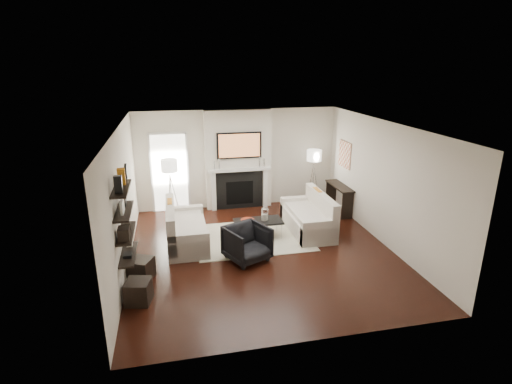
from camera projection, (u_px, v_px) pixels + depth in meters
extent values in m
plane|color=black|center=(262.00, 251.00, 8.61)|extent=(6.00, 6.00, 0.00)
plane|color=white|center=(262.00, 126.00, 7.78)|extent=(6.00, 6.00, 0.00)
plane|color=silver|center=(238.00, 159.00, 10.98)|extent=(5.50, 0.00, 5.50)
plane|color=silver|center=(312.00, 258.00, 5.41)|extent=(5.50, 0.00, 5.50)
plane|color=silver|center=(123.00, 201.00, 7.64)|extent=(0.00, 6.00, 6.00)
plane|color=silver|center=(384.00, 183.00, 8.75)|extent=(0.00, 6.00, 6.00)
cube|color=silver|center=(238.00, 160.00, 10.87)|extent=(1.80, 0.25, 2.70)
cube|color=black|center=(240.00, 190.00, 11.00)|extent=(1.30, 0.02, 1.04)
cube|color=black|center=(240.00, 193.00, 11.02)|extent=(0.75, 0.02, 0.65)
cube|color=white|center=(214.00, 191.00, 10.82)|extent=(0.12, 0.08, 1.10)
cube|color=white|center=(265.00, 188.00, 11.11)|extent=(0.12, 0.08, 1.10)
cube|color=white|center=(240.00, 170.00, 10.77)|extent=(1.70, 0.18, 0.07)
cube|color=black|center=(239.00, 145.00, 10.59)|extent=(1.20, 0.06, 0.70)
cube|color=#BF723F|center=(239.00, 146.00, 10.56)|extent=(1.10, 0.00, 0.62)
cylinder|color=silver|center=(219.00, 164.00, 10.61)|extent=(0.04, 0.04, 0.30)
cylinder|color=silver|center=(214.00, 165.00, 10.59)|extent=(0.04, 0.04, 0.24)
cylinder|color=silver|center=(259.00, 162.00, 10.83)|extent=(0.04, 0.04, 0.30)
cylinder|color=silver|center=(264.00, 163.00, 10.87)|extent=(0.04, 0.04, 0.24)
cube|color=white|center=(170.00, 173.00, 10.69)|extent=(0.90, 0.02, 2.10)
cube|color=white|center=(151.00, 174.00, 10.57)|extent=(0.06, 0.06, 2.16)
cube|color=white|center=(188.00, 172.00, 10.76)|extent=(0.06, 0.06, 2.16)
cube|color=white|center=(167.00, 133.00, 10.33)|extent=(1.02, 0.06, 0.06)
cube|color=#C0B79D|center=(252.00, 237.00, 9.27)|extent=(2.60, 2.00, 0.01)
cube|color=beige|center=(187.00, 235.00, 8.90)|extent=(0.85, 1.80, 0.42)
cube|color=beige|center=(171.00, 223.00, 8.73)|extent=(0.18, 1.80, 0.80)
cube|color=beige|center=(189.00, 247.00, 8.12)|extent=(0.85, 0.18, 0.60)
cube|color=beige|center=(185.00, 218.00, 9.62)|extent=(0.85, 0.18, 0.60)
cube|color=beige|center=(189.00, 224.00, 8.83)|extent=(0.63, 1.44, 0.10)
cube|color=#BC6F17|center=(170.00, 210.00, 8.95)|extent=(0.10, 0.42, 0.42)
cube|color=black|center=(171.00, 220.00, 8.40)|extent=(0.10, 0.40, 0.40)
cube|color=beige|center=(307.00, 223.00, 9.57)|extent=(0.85, 1.80, 0.42)
cube|color=beige|center=(321.00, 209.00, 9.54)|extent=(0.18, 1.80, 0.80)
cube|color=beige|center=(320.00, 233.00, 8.79)|extent=(0.85, 0.18, 0.60)
cube|color=beige|center=(297.00, 208.00, 10.30)|extent=(0.85, 0.18, 0.60)
cube|color=beige|center=(306.00, 213.00, 9.48)|extent=(0.63, 1.44, 0.10)
cube|color=#BC6F17|center=(317.00, 197.00, 9.76)|extent=(0.10, 0.42, 0.42)
cube|color=black|center=(326.00, 206.00, 9.21)|extent=(0.10, 0.40, 0.40)
cube|color=black|center=(258.00, 221.00, 9.16)|extent=(1.10, 0.55, 0.04)
cylinder|color=silver|center=(239.00, 235.00, 8.92)|extent=(0.02, 0.02, 0.38)
cylinder|color=silver|center=(282.00, 232.00, 9.13)|extent=(0.02, 0.02, 0.38)
cylinder|color=silver|center=(235.00, 228.00, 9.33)|extent=(0.02, 0.02, 0.38)
cylinder|color=silver|center=(277.00, 224.00, 9.53)|extent=(0.02, 0.02, 0.38)
cylinder|color=white|center=(265.00, 214.00, 9.15)|extent=(0.16, 0.16, 0.28)
cylinder|color=white|center=(265.00, 217.00, 9.17)|extent=(0.11, 0.11, 0.16)
cylinder|color=#B93A1E|center=(248.00, 220.00, 9.10)|extent=(0.31, 0.31, 0.05)
imported|color=black|center=(247.00, 242.00, 8.12)|extent=(1.02, 0.99, 0.81)
cylinder|color=silver|center=(171.00, 198.00, 10.12)|extent=(0.02, 0.02, 1.20)
cylinder|color=white|center=(169.00, 166.00, 9.85)|extent=(0.40, 0.40, 0.30)
cylinder|color=silver|center=(176.00, 198.00, 10.14)|extent=(0.25, 0.02, 1.23)
cylinder|color=silver|center=(169.00, 197.00, 10.19)|extent=(0.14, 0.22, 1.23)
cylinder|color=silver|center=(169.00, 199.00, 10.02)|extent=(0.14, 0.22, 1.23)
cylinder|color=silver|center=(313.00, 185.00, 11.19)|extent=(0.02, 0.02, 1.20)
cylinder|color=white|center=(314.00, 155.00, 10.93)|extent=(0.40, 0.40, 0.30)
cylinder|color=silver|center=(316.00, 185.00, 11.21)|extent=(0.25, 0.02, 1.23)
cylinder|color=silver|center=(310.00, 184.00, 11.27)|extent=(0.14, 0.22, 1.23)
cylinder|color=silver|center=(312.00, 186.00, 11.09)|extent=(0.14, 0.22, 1.23)
cube|color=black|center=(340.00, 186.00, 10.66)|extent=(0.35, 1.20, 0.04)
cube|color=black|center=(347.00, 206.00, 10.26)|extent=(0.30, 0.04, 0.71)
cube|color=black|center=(331.00, 193.00, 11.29)|extent=(0.30, 0.04, 0.71)
cube|color=tan|center=(345.00, 154.00, 10.59)|extent=(0.03, 0.70, 0.70)
cube|color=black|center=(128.00, 254.00, 6.94)|extent=(0.25, 1.00, 0.03)
cube|color=black|center=(126.00, 233.00, 6.82)|extent=(0.25, 1.00, 0.04)
cube|color=black|center=(124.00, 211.00, 6.69)|extent=(0.25, 1.00, 0.04)
cube|color=black|center=(121.00, 189.00, 6.57)|extent=(0.25, 1.00, 0.04)
cube|color=black|center=(118.00, 185.00, 6.24)|extent=(0.12, 0.10, 0.28)
cube|color=#BC6F17|center=(121.00, 177.00, 6.69)|extent=(0.12, 0.10, 0.28)
cube|color=white|center=(122.00, 206.00, 6.55)|extent=(0.04, 0.30, 0.22)
cube|color=black|center=(125.00, 200.00, 6.92)|extent=(0.04, 0.22, 0.18)
cube|color=black|center=(124.00, 233.00, 6.52)|extent=(0.18, 0.25, 0.20)
cube|color=black|center=(126.00, 226.00, 6.91)|extent=(0.15, 0.12, 0.12)
cube|color=black|center=(128.00, 255.00, 6.83)|extent=(0.14, 0.20, 0.05)
cube|color=white|center=(129.00, 242.00, 7.18)|extent=(0.10, 0.10, 0.18)
cylinder|color=black|center=(126.00, 171.00, 8.38)|extent=(0.04, 0.34, 0.34)
cylinder|color=white|center=(127.00, 171.00, 8.38)|extent=(0.01, 0.29, 0.29)
cube|color=black|center=(141.00, 269.00, 7.47)|extent=(0.53, 0.53, 0.40)
cube|color=black|center=(138.00, 292.00, 6.72)|extent=(0.48, 0.48, 0.40)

